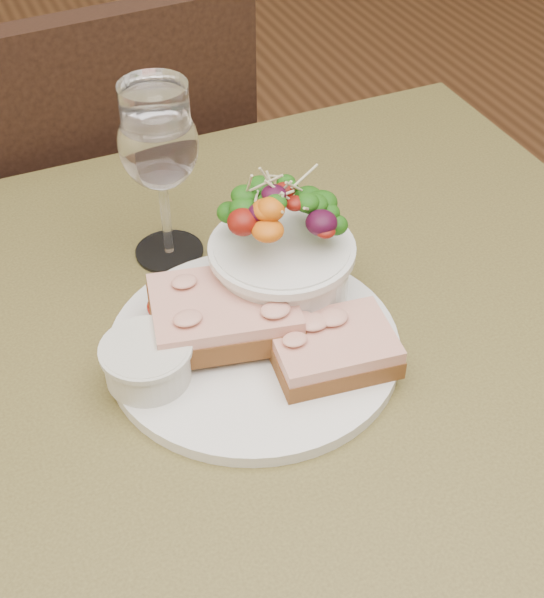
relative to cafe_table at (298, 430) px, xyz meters
name	(u,v)px	position (x,y,z in m)	size (l,w,h in m)	color
cafe_table	(298,430)	(0.00, 0.00, 0.00)	(0.80, 0.80, 0.75)	#433B1C
chair_far	(104,317)	(-0.07, 0.63, -0.36)	(0.45, 0.45, 0.90)	black
dinner_plate	(254,346)	(-0.03, 0.03, 0.11)	(0.26, 0.26, 0.01)	white
sandwich_front	(333,348)	(0.02, -0.02, 0.13)	(0.11, 0.09, 0.03)	#512D15
sandwich_back	(224,312)	(-0.05, 0.04, 0.14)	(0.14, 0.12, 0.03)	#512D15
ramekin	(147,360)	(-0.13, 0.02, 0.13)	(0.07, 0.07, 0.04)	beige
salad_bowl	(282,247)	(0.01, 0.07, 0.17)	(0.12, 0.12, 0.13)	white
garnish	(167,302)	(-0.09, 0.10, 0.12)	(0.05, 0.04, 0.02)	#153E0B
wine_glass	(159,149)	(-0.06, 0.19, 0.22)	(0.08, 0.08, 0.18)	white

